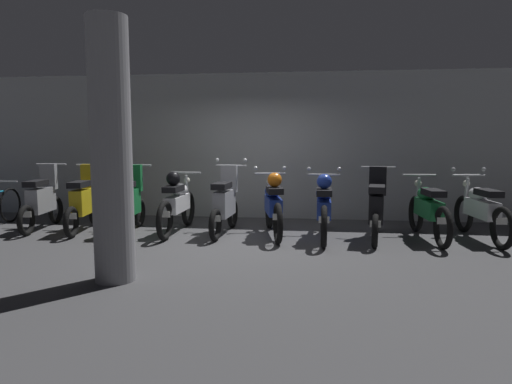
% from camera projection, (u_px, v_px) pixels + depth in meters
% --- Properties ---
extents(ground_plane, '(80.00, 80.00, 0.00)m').
position_uv_depth(ground_plane, '(244.00, 241.00, 7.26)').
color(ground_plane, '#424244').
extents(back_wall, '(16.00, 0.30, 2.97)m').
position_uv_depth(back_wall, '(261.00, 146.00, 9.38)').
color(back_wall, '#9EA0A3').
rests_on(back_wall, ground).
extents(motorbike_slot_0, '(0.56, 1.68, 1.18)m').
position_uv_depth(motorbike_slot_0, '(42.00, 200.00, 8.18)').
color(motorbike_slot_0, black).
rests_on(motorbike_slot_0, ground).
extents(motorbike_slot_1, '(0.56, 1.68, 1.18)m').
position_uv_depth(motorbike_slot_1, '(84.00, 202.00, 8.02)').
color(motorbike_slot_1, black).
rests_on(motorbike_slot_1, ground).
extents(motorbike_slot_2, '(0.56, 1.68, 1.18)m').
position_uv_depth(motorbike_slot_2, '(128.00, 201.00, 7.85)').
color(motorbike_slot_2, black).
rests_on(motorbike_slot_2, ground).
extents(motorbike_slot_3, '(0.56, 1.95, 1.08)m').
position_uv_depth(motorbike_slot_3, '(177.00, 203.00, 7.87)').
color(motorbike_slot_3, black).
rests_on(motorbike_slot_3, ground).
extents(motorbike_slot_4, '(0.59, 1.68, 1.29)m').
position_uv_depth(motorbike_slot_4, '(225.00, 203.00, 7.78)').
color(motorbike_slot_4, black).
rests_on(motorbike_slot_4, ground).
extents(motorbike_slot_5, '(0.63, 1.93, 1.15)m').
position_uv_depth(motorbike_slot_5, '(273.00, 204.00, 7.64)').
color(motorbike_slot_5, black).
rests_on(motorbike_slot_5, ground).
extents(motorbike_slot_6, '(0.59, 1.95, 1.15)m').
position_uv_depth(motorbike_slot_6, '(324.00, 207.00, 7.38)').
color(motorbike_slot_6, black).
rests_on(motorbike_slot_6, ground).
extents(motorbike_slot_7, '(0.56, 1.67, 1.18)m').
position_uv_depth(motorbike_slot_7, '(377.00, 208.00, 7.30)').
color(motorbike_slot_7, black).
rests_on(motorbike_slot_7, ground).
extents(motorbike_slot_8, '(0.56, 1.95, 1.03)m').
position_uv_depth(motorbike_slot_8, '(428.00, 210.00, 7.31)').
color(motorbike_slot_8, black).
rests_on(motorbike_slot_8, ground).
extents(motorbike_slot_9, '(0.59, 1.95, 1.15)m').
position_uv_depth(motorbike_slot_9, '(481.00, 210.00, 7.28)').
color(motorbike_slot_9, black).
rests_on(motorbike_slot_9, ground).
extents(support_pillar, '(0.46, 0.46, 2.97)m').
position_uv_depth(support_pillar, '(111.00, 152.00, 5.07)').
color(support_pillar, gray).
rests_on(support_pillar, ground).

